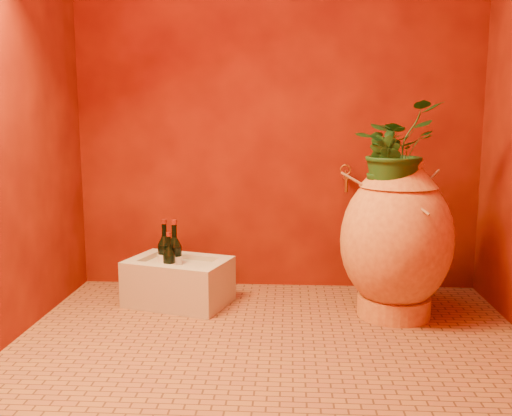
# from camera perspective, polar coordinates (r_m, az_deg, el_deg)

# --- Properties ---
(floor) EXTENTS (2.50, 2.50, 0.00)m
(floor) POSITION_cam_1_polar(r_m,az_deg,el_deg) (2.78, 1.51, -13.64)
(floor) COLOR brown
(floor) RESTS_ON ground
(wall_back) EXTENTS (2.50, 0.02, 2.50)m
(wall_back) POSITION_cam_1_polar(r_m,az_deg,el_deg) (3.57, 2.13, 11.93)
(wall_back) COLOR #500B04
(wall_back) RESTS_ON ground
(amphora) EXTENTS (0.73, 0.73, 0.86)m
(amphora) POSITION_cam_1_polar(r_m,az_deg,el_deg) (3.15, 13.84, -3.05)
(amphora) COLOR gold
(amphora) RESTS_ON floor
(stone_basin) EXTENTS (0.65, 0.54, 0.26)m
(stone_basin) POSITION_cam_1_polar(r_m,az_deg,el_deg) (3.36, -7.73, -7.40)
(stone_basin) COLOR #BBB49B
(stone_basin) RESTS_ON floor
(wine_bottle_a) EXTENTS (0.08, 0.08, 0.34)m
(wine_bottle_a) POSITION_cam_1_polar(r_m,az_deg,el_deg) (3.39, -9.10, -4.79)
(wine_bottle_a) COLOR black
(wine_bottle_a) RESTS_ON stone_basin
(wine_bottle_b) EXTENTS (0.09, 0.09, 0.35)m
(wine_bottle_b) POSITION_cam_1_polar(r_m,az_deg,el_deg) (3.33, -8.12, -5.01)
(wine_bottle_b) COLOR black
(wine_bottle_b) RESTS_ON stone_basin
(wine_bottle_c) EXTENTS (0.07, 0.07, 0.29)m
(wine_bottle_c) POSITION_cam_1_polar(r_m,az_deg,el_deg) (3.26, -8.66, -5.68)
(wine_bottle_c) COLOR black
(wine_bottle_c) RESTS_ON stone_basin
(wall_tap) EXTENTS (0.07, 0.15, 0.16)m
(wall_tap) POSITION_cam_1_polar(r_m,az_deg,el_deg) (3.52, 8.95, 3.11)
(wall_tap) COLOR #AC7527
(wall_tap) RESTS_ON wall_back
(plant_main) EXTENTS (0.59, 0.58, 0.49)m
(plant_main) POSITION_cam_1_polar(r_m,az_deg,el_deg) (3.07, 13.73, 5.76)
(plant_main) COLOR #163F16
(plant_main) RESTS_ON amphora
(plant_side) EXTENTS (0.24, 0.25, 0.36)m
(plant_side) POSITION_cam_1_polar(r_m,az_deg,el_deg) (3.03, 12.72, 3.79)
(plant_side) COLOR #163F16
(plant_side) RESTS_ON amphora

